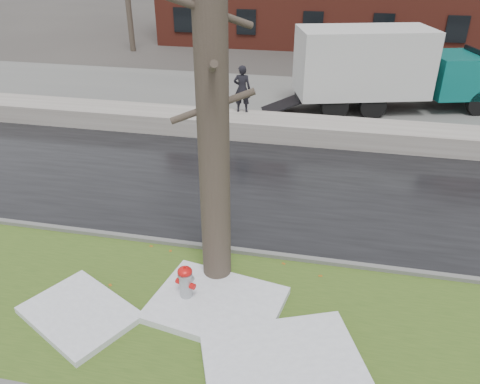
% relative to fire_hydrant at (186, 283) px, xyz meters
% --- Properties ---
extents(ground, '(120.00, 120.00, 0.00)m').
position_rel_fire_hydrant_xyz_m(ground, '(0.96, 0.93, -0.53)').
color(ground, '#47423D').
rests_on(ground, ground).
extents(verge, '(60.00, 4.50, 0.04)m').
position_rel_fire_hydrant_xyz_m(verge, '(0.96, -0.32, -0.51)').
color(verge, '#34511B').
rests_on(verge, ground).
extents(road, '(60.00, 7.00, 0.03)m').
position_rel_fire_hydrant_xyz_m(road, '(0.96, 5.43, -0.52)').
color(road, black).
rests_on(road, ground).
extents(parking_lot, '(60.00, 9.00, 0.03)m').
position_rel_fire_hydrant_xyz_m(parking_lot, '(0.96, 13.93, -0.52)').
color(parking_lot, slate).
rests_on(parking_lot, ground).
extents(curb, '(60.00, 0.15, 0.14)m').
position_rel_fire_hydrant_xyz_m(curb, '(0.96, 1.93, -0.46)').
color(curb, slate).
rests_on(curb, ground).
extents(snowbank, '(60.00, 1.60, 0.75)m').
position_rel_fire_hydrant_xyz_m(snowbank, '(0.96, 9.63, -0.16)').
color(snowbank, '#A9A39A').
rests_on(snowbank, ground).
extents(fire_hydrant, '(0.46, 0.43, 0.93)m').
position_rel_fire_hydrant_xyz_m(fire_hydrant, '(0.00, 0.00, 0.00)').
color(fire_hydrant, '#9C9FA3').
rests_on(fire_hydrant, verge).
extents(tree, '(1.61, 1.88, 7.81)m').
position_rel_fire_hydrant_xyz_m(tree, '(0.43, 0.94, 3.44)').
color(tree, brown).
rests_on(tree, verge).
extents(box_truck, '(10.62, 4.81, 3.53)m').
position_rel_fire_hydrant_xyz_m(box_truck, '(4.73, 13.82, 1.33)').
color(box_truck, black).
rests_on(box_truck, ground).
extents(worker, '(0.71, 0.50, 1.82)m').
position_rel_fire_hydrant_xyz_m(worker, '(-0.90, 10.16, 1.13)').
color(worker, black).
rests_on(worker, snowbank).
extents(snow_patch_near, '(2.91, 2.43, 0.16)m').
position_rel_fire_hydrant_xyz_m(snow_patch_near, '(0.66, -0.06, -0.41)').
color(snow_patch_near, white).
rests_on(snow_patch_near, verge).
extents(snow_patch_far, '(2.69, 2.45, 0.14)m').
position_rel_fire_hydrant_xyz_m(snow_patch_far, '(-2.00, -0.88, -0.42)').
color(snow_patch_far, white).
rests_on(snow_patch_far, verge).
extents(snow_patch_side, '(3.27, 2.71, 0.18)m').
position_rel_fire_hydrant_xyz_m(snow_patch_side, '(2.17, -1.20, -0.40)').
color(snow_patch_side, white).
rests_on(snow_patch_side, verge).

